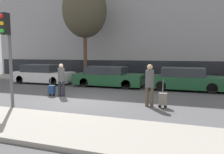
# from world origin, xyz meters

# --- Properties ---
(ground_plane) EXTENTS (80.00, 80.00, 0.00)m
(ground_plane) POSITION_xyz_m (0.00, 0.00, 0.00)
(ground_plane) COLOR #4C4C4F
(sidewalk_near) EXTENTS (28.00, 2.50, 0.12)m
(sidewalk_near) POSITION_xyz_m (0.00, -3.75, 0.06)
(sidewalk_near) COLOR gray
(sidewalk_near) RESTS_ON ground_plane
(sidewalk_far) EXTENTS (28.00, 3.00, 0.12)m
(sidewalk_far) POSITION_xyz_m (0.00, 7.00, 0.06)
(sidewalk_far) COLOR gray
(sidewalk_far) RESTS_ON ground_plane
(building_facade) EXTENTS (28.00, 3.40, 13.24)m
(building_facade) POSITION_xyz_m (0.00, 10.87, 6.61)
(building_facade) COLOR gray
(building_facade) RESTS_ON ground_plane
(parked_car_0) EXTENTS (4.54, 1.71, 1.38)m
(parked_car_0) POSITION_xyz_m (-5.46, 4.47, 0.65)
(parked_car_0) COLOR silver
(parked_car_0) RESTS_ON ground_plane
(parked_car_1) EXTENTS (4.56, 1.91, 1.32)m
(parked_car_1) POSITION_xyz_m (-0.32, 4.61, 0.63)
(parked_car_1) COLOR #194728
(parked_car_1) RESTS_ON ground_plane
(parked_car_2) EXTENTS (4.38, 1.74, 1.35)m
(parked_car_2) POSITION_xyz_m (4.54, 4.59, 0.64)
(parked_car_2) COLOR #194728
(parked_car_2) RESTS_ON ground_plane
(pedestrian_left) EXTENTS (0.35, 0.34, 1.67)m
(pedestrian_left) POSITION_xyz_m (-1.40, 0.56, 0.95)
(pedestrian_left) COLOR #23232D
(pedestrian_left) RESTS_ON ground_plane
(trolley_left) EXTENTS (0.34, 0.29, 1.09)m
(trolley_left) POSITION_xyz_m (-1.95, 0.49, 0.33)
(trolley_left) COLOR navy
(trolley_left) RESTS_ON ground_plane
(pedestrian_right) EXTENTS (0.35, 0.34, 1.74)m
(pedestrian_right) POSITION_xyz_m (3.19, -0.16, 0.99)
(pedestrian_right) COLOR #4C4233
(pedestrian_right) RESTS_ON ground_plane
(trolley_right) EXTENTS (0.34, 0.29, 1.14)m
(trolley_right) POSITION_xyz_m (3.73, -0.21, 0.36)
(trolley_right) COLOR slate
(trolley_right) RESTS_ON ground_plane
(traffic_light) EXTENTS (0.28, 0.47, 3.69)m
(traffic_light) POSITION_xyz_m (-1.90, -2.36, 2.63)
(traffic_light) COLOR #515154
(traffic_light) RESTS_ON ground_plane
(parked_bicycle) EXTENTS (1.77, 0.06, 0.96)m
(parked_bicycle) POSITION_xyz_m (5.93, 7.19, 0.49)
(parked_bicycle) COLOR black
(parked_bicycle) RESTS_ON sidewalk_far
(bare_tree_near_crossing) EXTENTS (3.42, 3.42, 7.47)m
(bare_tree_near_crossing) POSITION_xyz_m (-2.97, 6.58, 5.47)
(bare_tree_near_crossing) COLOR #4C3826
(bare_tree_near_crossing) RESTS_ON sidewalk_far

